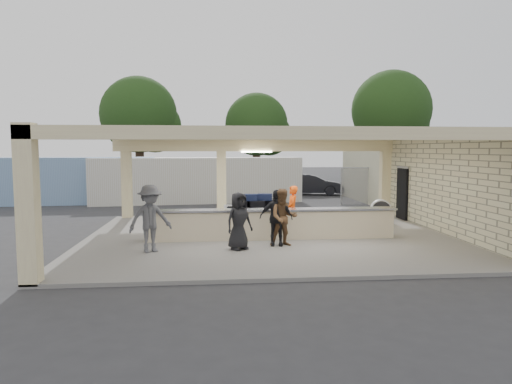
{
  "coord_description": "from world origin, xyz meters",
  "views": [
    {
      "loc": [
        -1.8,
        -14.93,
        2.99
      ],
      "look_at": [
        -0.34,
        1.0,
        1.49
      ],
      "focal_mm": 32.0,
      "sensor_mm": 36.0,
      "label": 1
    }
  ],
  "objects": [
    {
      "name": "fence",
      "position": [
        11.0,
        9.0,
        1.05
      ],
      "size": [
        12.06,
        0.06,
        2.03
      ],
      "color": "gray",
      "rests_on": "ground"
    },
    {
      "name": "container_white",
      "position": [
        -2.74,
        10.99,
        1.26
      ],
      "size": [
        11.79,
        3.52,
        2.52
      ],
      "primitive_type": "cube",
      "rotation": [
        0.0,
        0.0,
        0.1
      ],
      "color": "silver",
      "rests_on": "ground"
    },
    {
      "name": "passenger_b",
      "position": [
        0.03,
        -1.5,
        0.95
      ],
      "size": [
        1.02,
        0.45,
        1.69
      ],
      "primitive_type": "imported",
      "rotation": [
        0.0,
        0.0,
        -0.09
      ],
      "color": "black",
      "rests_on": "pavilion"
    },
    {
      "name": "adjacent_building",
      "position": [
        9.5,
        10.0,
        1.6
      ],
      "size": [
        6.0,
        8.0,
        3.2
      ],
      "primitive_type": "cube",
      "color": "beige",
      "rests_on": "ground"
    },
    {
      "name": "car_white_a",
      "position": [
        9.14,
        12.45,
        0.72
      ],
      "size": [
        5.19,
        2.71,
        1.44
      ],
      "primitive_type": "imported",
      "rotation": [
        0.0,
        0.0,
        1.63
      ],
      "color": "silver",
      "rests_on": "ground"
    },
    {
      "name": "drum_fan",
      "position": [
        4.72,
        2.35,
        0.59
      ],
      "size": [
        0.86,
        0.46,
        0.92
      ],
      "rotation": [
        0.0,
        0.0,
        -0.19
      ],
      "color": "silver",
      "rests_on": "pavilion"
    },
    {
      "name": "tree_right",
      "position": [
        14.32,
        25.16,
        6.21
      ],
      "size": [
        7.2,
        7.0,
        10.0
      ],
      "color": "#382619",
      "rests_on": "ground"
    },
    {
      "name": "passenger_a",
      "position": [
        0.25,
        -1.59,
        0.96
      ],
      "size": [
        0.84,
        0.37,
        1.72
      ],
      "primitive_type": "imported",
      "rotation": [
        0.0,
        0.0,
        0.01
      ],
      "color": "brown",
      "rests_on": "pavilion"
    },
    {
      "name": "tree_mid",
      "position": [
        2.32,
        26.16,
        4.96
      ],
      "size": [
        6.0,
        5.6,
        8.0
      ],
      "color": "#382619",
      "rests_on": "ground"
    },
    {
      "name": "luggage_cart",
      "position": [
        -0.4,
        1.1,
        0.8
      ],
      "size": [
        2.31,
        1.51,
        1.31
      ],
      "rotation": [
        0.0,
        0.0,
        -0.05
      ],
      "color": "silver",
      "rests_on": "pavilion"
    },
    {
      "name": "baggage_handler",
      "position": [
        0.84,
        0.35,
        0.92
      ],
      "size": [
        0.4,
        0.64,
        1.65
      ],
      "primitive_type": "imported",
      "rotation": [
        0.0,
        0.0,
        4.59
      ],
      "color": "#F84D0D",
      "rests_on": "pavilion"
    },
    {
      "name": "tree_left",
      "position": [
        -7.68,
        24.16,
        5.59
      ],
      "size": [
        6.6,
        6.3,
        9.0
      ],
      "color": "#382619",
      "rests_on": "ground"
    },
    {
      "name": "passenger_c",
      "position": [
        -3.6,
        -2.06,
        1.05
      ],
      "size": [
        1.29,
        0.96,
        1.91
      ],
      "primitive_type": "imported",
      "rotation": [
        0.0,
        0.0,
        0.49
      ],
      "color": "#4D4E53",
      "rests_on": "pavilion"
    },
    {
      "name": "ground",
      "position": [
        0.0,
        0.0,
        0.0
      ],
      "size": [
        120.0,
        120.0,
        0.0
      ],
      "primitive_type": "plane",
      "color": "#2D2D2F",
      "rests_on": "ground"
    },
    {
      "name": "baggage_counter",
      "position": [
        0.0,
        -0.5,
        0.59
      ],
      "size": [
        8.2,
        0.58,
        0.98
      ],
      "color": "beige",
      "rests_on": "pavilion"
    },
    {
      "name": "passenger_d",
      "position": [
        -1.11,
        -1.94,
        0.93
      ],
      "size": [
        0.87,
        0.69,
        1.66
      ],
      "primitive_type": "imported",
      "rotation": [
        0.0,
        0.0,
        0.51
      ],
      "color": "black",
      "rests_on": "pavilion"
    },
    {
      "name": "container_blue",
      "position": [
        -10.08,
        11.07,
        1.27
      ],
      "size": [
        9.91,
        2.95,
        2.54
      ],
      "primitive_type": "cube",
      "rotation": [
        0.0,
        0.0,
        0.06
      ],
      "color": "#7798BE",
      "rests_on": "ground"
    },
    {
      "name": "car_dark",
      "position": [
        4.55,
        14.46,
        0.67
      ],
      "size": [
        4.2,
        2.09,
        1.34
      ],
      "primitive_type": "imported",
      "rotation": [
        0.0,
        0.0,
        1.4
      ],
      "color": "black",
      "rests_on": "ground"
    },
    {
      "name": "car_white_b",
      "position": [
        10.31,
        13.78,
        0.8
      ],
      "size": [
        5.37,
        3.74,
        1.59
      ],
      "primitive_type": "imported",
      "rotation": [
        0.0,
        0.0,
        1.16
      ],
      "color": "silver",
      "rests_on": "ground"
    },
    {
      "name": "pavilion",
      "position": [
        0.21,
        0.66,
        1.35
      ],
      "size": [
        12.01,
        10.0,
        3.55
      ],
      "color": "slate",
      "rests_on": "ground"
    }
  ]
}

